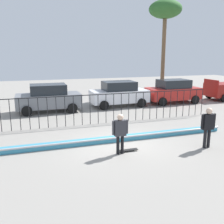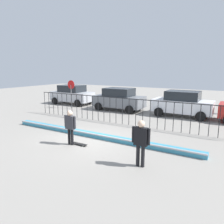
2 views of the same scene
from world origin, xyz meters
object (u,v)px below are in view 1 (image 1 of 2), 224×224
at_px(skateboarder, 120,130).
at_px(parked_car_gray, 49,98).
at_px(camera_operator, 208,124).
at_px(parked_car_white, 119,94).
at_px(skateboard, 128,150).
at_px(parked_car_red, 173,91).
at_px(palm_tree_tall, 165,12).

relative_size(skateboarder, parked_car_gray, 0.38).
relative_size(camera_operator, parked_car_white, 0.40).
xyz_separation_m(skateboard, camera_operator, (3.33, -0.62, 0.99)).
bearing_deg(parked_car_red, palm_tree_tall, 70.41).
bearing_deg(camera_operator, parked_car_white, -31.18).
bearing_deg(parked_car_gray, skateboarder, -78.93).
bearing_deg(skateboarder, parked_car_white, 99.43).
xyz_separation_m(camera_operator, parked_car_gray, (-5.85, 9.14, -0.07)).
relative_size(camera_operator, parked_car_gray, 0.40).
bearing_deg(parked_car_white, camera_operator, -83.56).
distance_m(camera_operator, palm_tree_tall, 15.32).
height_order(parked_car_gray, parked_car_red, same).
bearing_deg(skateboard, parked_car_gray, 85.92).
height_order(skateboard, parked_car_gray, parked_car_gray).
relative_size(skateboarder, camera_operator, 0.94).
distance_m(camera_operator, parked_car_gray, 10.85).
relative_size(skateboarder, skateboard, 2.05).
bearing_deg(skateboard, camera_operator, -31.19).
height_order(skateboarder, parked_car_gray, parked_car_gray).
xyz_separation_m(skateboard, parked_car_red, (7.33, 8.70, 0.91)).
relative_size(parked_car_gray, parked_car_white, 1.00).
relative_size(skateboard, camera_operator, 0.46).
xyz_separation_m(skateboard, palm_tree_tall, (8.31, 12.32, 7.49)).
distance_m(parked_car_gray, parked_car_white, 5.23).
distance_m(skateboard, parked_car_gray, 8.93).
xyz_separation_m(skateboarder, camera_operator, (3.74, -0.49, 0.06)).
relative_size(parked_car_white, palm_tree_tall, 0.50).
xyz_separation_m(parked_car_red, palm_tree_tall, (0.98, 3.62, 6.58)).
bearing_deg(parked_car_gray, camera_operator, -60.02).
distance_m(skateboarder, camera_operator, 3.78).
height_order(skateboard, palm_tree_tall, palm_tree_tall).
relative_size(camera_operator, palm_tree_tall, 0.20).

